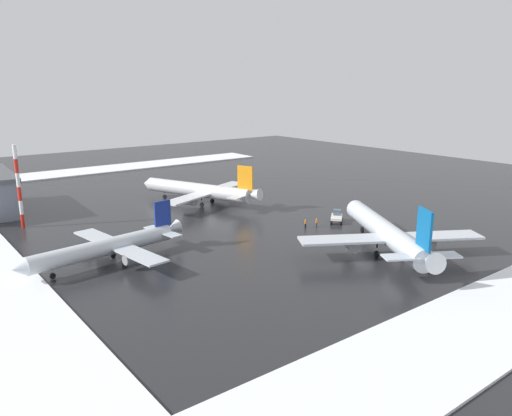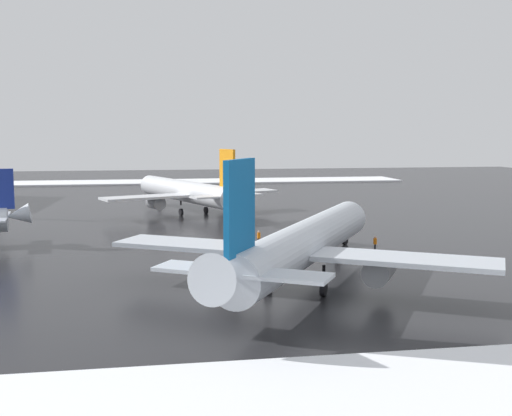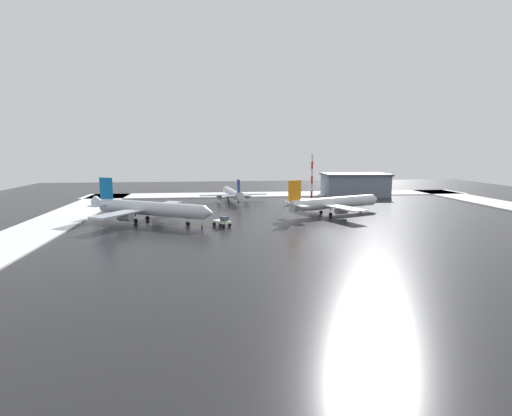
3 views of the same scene
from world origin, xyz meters
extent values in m
plane|color=#232326|center=(0.00, 0.00, 0.00)|extent=(240.00, 240.00, 0.00)
cube|color=white|center=(-67.00, 0.00, 0.16)|extent=(14.00, 116.00, 0.33)
cylinder|color=silver|center=(42.77, 7.44, 3.57)|extent=(28.16, 18.55, 3.47)
cone|color=silver|center=(28.51, 15.84, 3.57)|extent=(3.79, 4.09, 3.30)
cone|color=silver|center=(57.19, -1.06, 4.19)|extent=(4.64, 4.39, 3.38)
cube|color=silver|center=(41.15, -1.33, 3.27)|extent=(10.61, 13.72, 0.37)
cylinder|color=gray|center=(41.75, 0.69, 2.25)|extent=(4.03, 3.52, 2.04)
cube|color=silver|center=(49.66, 13.10, 3.27)|extent=(10.61, 13.72, 0.37)
cylinder|color=gray|center=(48.18, 11.60, 2.25)|extent=(4.03, 3.52, 2.04)
cube|color=#0C5999|center=(55.08, 0.18, 7.97)|extent=(3.71, 2.39, 5.72)
cube|color=silver|center=(53.35, -2.35, 3.98)|extent=(4.78, 5.57, 0.25)
cube|color=silver|center=(56.46, 2.93, 3.98)|extent=(4.78, 5.57, 0.25)
cylinder|color=black|center=(33.53, 12.89, 2.04)|extent=(0.25, 0.25, 0.71)
cylinder|color=black|center=(33.53, 12.89, 0.56)|extent=(1.15, 0.88, 1.12)
cylinder|color=black|center=(44.26, 3.95, 2.04)|extent=(0.25, 0.25, 0.71)
cylinder|color=black|center=(44.26, 3.95, 0.56)|extent=(1.15, 0.88, 1.12)
cylinder|color=black|center=(46.55, 7.82, 2.04)|extent=(0.25, 0.25, 0.71)
cylinder|color=black|center=(46.55, 7.82, 0.56)|extent=(1.15, 0.88, 1.12)
cylinder|color=silver|center=(-6.22, 0.47, 3.33)|extent=(27.67, 13.76, 3.24)
cone|color=silver|center=(-20.50, -5.35, 3.33)|extent=(3.28, 3.71, 3.07)
cone|color=silver|center=(8.24, 6.35, 3.90)|extent=(4.19, 3.83, 3.15)
cube|color=silver|center=(-0.63, -5.69, 3.05)|extent=(8.55, 13.04, 0.34)
cylinder|color=gray|center=(-1.79, -4.10, 2.09)|extent=(3.72, 2.98, 1.90)
cube|color=silver|center=(-6.52, 8.77, 3.05)|extent=(8.55, 13.04, 0.34)
cylinder|color=gray|center=(-6.24, 6.83, 2.09)|extent=(3.72, 2.98, 1.90)
cube|color=orange|center=(6.12, 5.49, 7.43)|extent=(3.66, 1.75, 5.33)
cube|color=silver|center=(7.03, 2.77, 3.71)|extent=(4.02, 5.17, 0.23)
cube|color=silver|center=(4.87, 8.06, 3.71)|extent=(4.02, 5.17, 0.23)
cylinder|color=black|center=(-15.48, -3.30, 1.90)|extent=(0.23, 0.23, 0.67)
cylinder|color=black|center=(-15.48, -3.30, 0.52)|extent=(1.10, 0.70, 1.05)
cylinder|color=black|center=(-2.78, -0.40, 1.90)|extent=(0.23, 0.23, 0.67)
cylinder|color=black|center=(-2.78, -0.40, 0.52)|extent=(1.10, 0.70, 1.05)
cylinder|color=black|center=(-4.36, 3.48, 1.90)|extent=(0.23, 0.23, 0.67)
cylinder|color=black|center=(-4.36, 3.48, 0.52)|extent=(1.10, 0.70, 1.05)
cone|color=silver|center=(18.70, -19.46, 3.25)|extent=(2.64, 3.11, 2.62)
cube|color=silver|center=(16.61, -21.81, 3.10)|extent=(4.05, 2.54, 0.19)
cube|color=silver|center=(25.52, 14.36, 1.15)|extent=(4.68, 4.92, 0.50)
cube|color=#3F5160|center=(24.92, 15.05, 1.95)|extent=(2.05, 2.04, 1.10)
cylinder|color=black|center=(23.72, 14.93, 0.45)|extent=(0.83, 0.89, 0.90)
cylinder|color=black|center=(25.21, 16.22, 0.45)|extent=(0.83, 0.89, 0.90)
cylinder|color=black|center=(25.83, 12.49, 0.45)|extent=(0.83, 0.89, 0.90)
cylinder|color=black|center=(27.32, 13.79, 0.45)|extent=(0.83, 0.89, 0.90)
cylinder|color=black|center=(25.23, 8.95, 0.42)|extent=(0.16, 0.16, 0.85)
cylinder|color=black|center=(25.37, 8.81, 0.42)|extent=(0.16, 0.16, 0.85)
cylinder|color=orange|center=(25.30, 8.88, 1.16)|extent=(0.36, 0.36, 0.62)
sphere|color=tan|center=(25.30, 8.88, 1.59)|extent=(0.24, 0.24, 0.24)
cylinder|color=black|center=(24.47, 6.76, 0.42)|extent=(0.16, 0.16, 0.85)
cylinder|color=black|center=(24.44, 6.57, 0.42)|extent=(0.16, 0.16, 0.85)
cylinder|color=orange|center=(24.46, 6.66, 1.16)|extent=(0.36, 0.36, 0.62)
sphere|color=tan|center=(24.46, 6.66, 1.59)|extent=(0.24, 0.24, 0.24)
cylinder|color=black|center=(30.03, 17.97, 0.42)|extent=(0.16, 0.16, 0.85)
cylinder|color=black|center=(30.20, 17.86, 0.42)|extent=(0.16, 0.16, 0.85)
cylinder|color=orange|center=(30.11, 17.92, 1.16)|extent=(0.36, 0.36, 0.62)
sphere|color=tan|center=(30.11, 17.92, 1.59)|extent=(0.24, 0.24, 0.24)
camera|label=1|loc=(93.24, -58.61, 27.37)|focal=35.00mm
camera|label=2|loc=(92.61, -5.19, 12.42)|focal=45.00mm
camera|label=3|loc=(28.17, 107.53, 18.17)|focal=28.00mm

